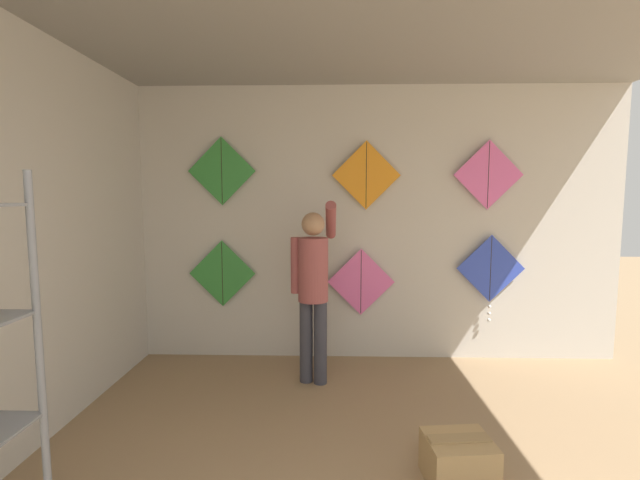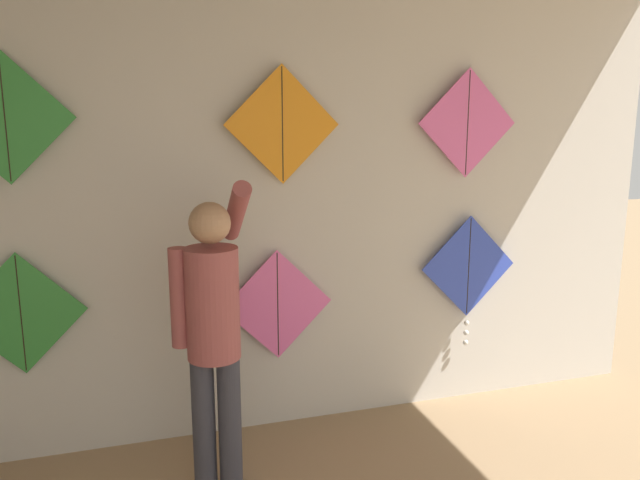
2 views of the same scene
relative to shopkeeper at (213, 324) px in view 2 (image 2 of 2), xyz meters
name	(u,v)px [view 2 (image 2 of 2)]	position (x,y,z in m)	size (l,w,h in m)	color
back_panel	(271,208)	(0.45, 0.66, 0.47)	(5.31, 0.06, 2.80)	beige
shopkeeper	(213,324)	(0.00, 0.00, 0.00)	(0.41, 0.53, 1.65)	#383842
kite_0	(21,314)	(-0.97, 0.57, -0.03)	(0.69, 0.01, 0.69)	#338C38
kite_1	(278,305)	(0.47, 0.57, -0.12)	(0.69, 0.01, 0.69)	pink
kite_2	(468,271)	(1.78, 0.57, 0.00)	(0.69, 0.04, 0.90)	blue
kite_3	(5,118)	(-0.95, 0.57, 1.01)	(0.69, 0.01, 0.69)	#338C38
kite_4	(282,125)	(0.51, 0.57, 0.97)	(0.69, 0.01, 0.69)	orange
kite_5	(468,123)	(1.72, 0.57, 0.97)	(0.69, 0.01, 0.69)	pink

